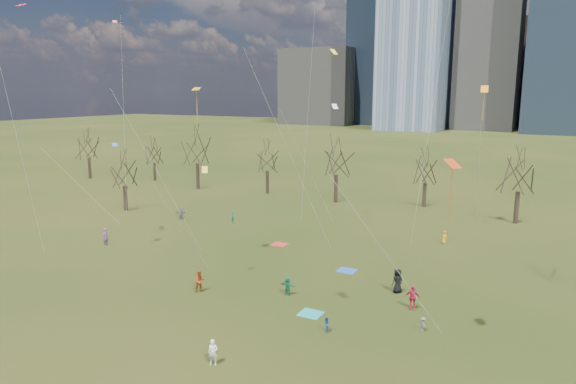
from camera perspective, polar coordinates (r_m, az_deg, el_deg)
The scene contains 18 objects.
ground at distance 37.79m, azimuth -8.79°, elevation -13.64°, with size 500.00×500.00×0.00m, color black.
downtown_skyline at distance 240.25m, azimuth 23.10°, elevation 15.80°, with size 212.50×78.00×118.00m.
bare_tree_row at distance 68.54m, azimuth 9.85°, elevation 2.87°, with size 113.04×29.80×9.50m.
blanket_teal at distance 37.98m, azimuth 2.52°, elevation -13.35°, with size 1.60×1.50×0.03m, color teal.
blanket_navy at distance 46.64m, azimuth 6.55°, elevation -8.67°, with size 1.60×1.50×0.03m, color #2556AC.
blanket_crimson at distance 53.95m, azimuth -0.96°, elevation -5.84°, with size 1.60×1.50×0.03m, color red.
person_1 at distance 31.66m, azimuth -8.34°, elevation -17.21°, with size 0.57×0.37×1.56m, color white.
person_2 at distance 42.02m, azimuth -9.74°, elevation -9.74°, with size 0.87×0.68×1.80m, color #AA4518.
person_3 at distance 36.39m, azimuth 14.77°, elevation -14.03°, with size 0.65×0.37×1.00m, color slate.
person_5 at distance 40.91m, azimuth -0.03°, elevation -10.40°, with size 1.37×0.44×1.48m, color #1B7A53.
person_6 at distance 42.14m, azimuth 12.07°, elevation -9.64°, with size 0.96×0.62×1.96m, color black.
person_7 at distance 56.72m, azimuth -19.65°, elevation -4.71°, with size 0.66×0.43×1.82m, color #81478E.
person_8 at distance 35.21m, azimuth 4.25°, elevation -14.49°, with size 0.52×0.41×1.07m, color #214F92.
person_10 at distance 39.38m, azimuth 13.66°, elevation -11.33°, with size 1.07×0.45×1.83m, color red.
person_11 at distance 65.51m, azimuth -11.78°, elevation -2.32°, with size 1.48×0.47×1.60m, color slate.
person_12 at distance 56.50m, azimuth 16.99°, elevation -4.83°, with size 0.68×0.44×1.40m, color orange.
person_13 at distance 62.84m, azimuth -6.14°, elevation -2.80°, with size 0.51×0.34×1.41m, color #176A4F.
kites_airborne at distance 44.16m, azimuth 6.88°, elevation 7.86°, with size 56.81×37.50×34.70m.
Camera 1 is at (20.80, -27.35, 15.73)m, focal length 32.00 mm.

